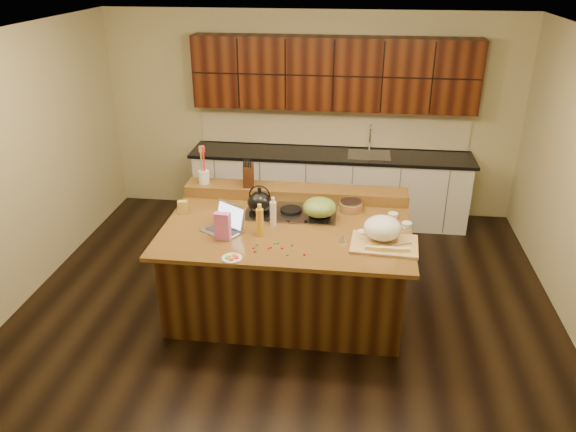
# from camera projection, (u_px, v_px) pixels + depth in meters

# --- Properties ---
(room) EXTENTS (5.52, 5.02, 2.72)m
(room) POSITION_uv_depth(u_px,v_px,m) (287.00, 185.00, 5.28)
(room) COLOR black
(room) RESTS_ON ground
(island) EXTENTS (2.40, 1.60, 0.92)m
(island) POSITION_uv_depth(u_px,v_px,m) (287.00, 266.00, 5.66)
(island) COLOR black
(island) RESTS_ON ground
(back_ledge) EXTENTS (2.40, 0.30, 0.12)m
(back_ledge) POSITION_uv_depth(u_px,v_px,m) (296.00, 192.00, 6.07)
(back_ledge) COLOR black
(back_ledge) RESTS_ON island
(cooktop) EXTENTS (0.92, 0.52, 0.05)m
(cooktop) POSITION_uv_depth(u_px,v_px,m) (291.00, 211.00, 5.73)
(cooktop) COLOR gray
(cooktop) RESTS_ON island
(back_counter) EXTENTS (3.70, 0.66, 2.40)m
(back_counter) POSITION_uv_depth(u_px,v_px,m) (331.00, 149.00, 7.40)
(back_counter) COLOR silver
(back_counter) RESTS_ON ground
(kettle) EXTENTS (0.27, 0.27, 0.22)m
(kettle) POSITION_uv_depth(u_px,v_px,m) (260.00, 203.00, 5.58)
(kettle) COLOR black
(kettle) RESTS_ON cooktop
(green_bowl) EXTENTS (0.44, 0.44, 0.18)m
(green_bowl) POSITION_uv_depth(u_px,v_px,m) (320.00, 207.00, 5.52)
(green_bowl) COLOR olive
(green_bowl) RESTS_ON cooktop
(laptop) EXTENTS (0.46, 0.43, 0.25)m
(laptop) POSITION_uv_depth(u_px,v_px,m) (226.00, 224.00, 5.34)
(laptop) COLOR #B7B7BC
(laptop) RESTS_ON island
(oil_bottle) EXTENTS (0.09, 0.09, 0.27)m
(oil_bottle) POSITION_uv_depth(u_px,v_px,m) (260.00, 222.00, 5.22)
(oil_bottle) COLOR gold
(oil_bottle) RESTS_ON island
(vinegar_bottle) EXTENTS (0.06, 0.06, 0.25)m
(vinegar_bottle) POSITION_uv_depth(u_px,v_px,m) (273.00, 214.00, 5.41)
(vinegar_bottle) COLOR silver
(vinegar_bottle) RESTS_ON island
(wooden_tray) EXTENTS (0.63, 0.50, 0.24)m
(wooden_tray) POSITION_uv_depth(u_px,v_px,m) (383.00, 232.00, 5.10)
(wooden_tray) COLOR tan
(wooden_tray) RESTS_ON island
(ramekin_a) EXTENTS (0.11, 0.11, 0.04)m
(ramekin_a) POSITION_uv_depth(u_px,v_px,m) (363.00, 233.00, 5.26)
(ramekin_a) COLOR white
(ramekin_a) RESTS_ON island
(ramekin_b) EXTENTS (0.12, 0.12, 0.04)m
(ramekin_b) POSITION_uv_depth(u_px,v_px,m) (407.00, 225.00, 5.43)
(ramekin_b) COLOR white
(ramekin_b) RESTS_ON island
(ramekin_c) EXTENTS (0.11, 0.11, 0.04)m
(ramekin_c) POSITION_uv_depth(u_px,v_px,m) (393.00, 215.00, 5.63)
(ramekin_c) COLOR white
(ramekin_c) RESTS_ON island
(strainer_bowl) EXTENTS (0.25, 0.25, 0.09)m
(strainer_bowl) POSITION_uv_depth(u_px,v_px,m) (351.00, 207.00, 5.76)
(strainer_bowl) COLOR #996B3F
(strainer_bowl) RESTS_ON island
(kitchen_timer) EXTENTS (0.10, 0.10, 0.07)m
(kitchen_timer) POSITION_uv_depth(u_px,v_px,m) (343.00, 238.00, 5.14)
(kitchen_timer) COLOR silver
(kitchen_timer) RESTS_ON island
(pink_bag) EXTENTS (0.15, 0.09, 0.27)m
(pink_bag) POSITION_uv_depth(u_px,v_px,m) (223.00, 226.00, 5.15)
(pink_bag) COLOR #DA66B9
(pink_bag) RESTS_ON island
(candy_plate) EXTENTS (0.22, 0.22, 0.01)m
(candy_plate) POSITION_uv_depth(u_px,v_px,m) (232.00, 258.00, 4.87)
(candy_plate) COLOR white
(candy_plate) RESTS_ON island
(package_box) EXTENTS (0.11, 0.08, 0.13)m
(package_box) POSITION_uv_depth(u_px,v_px,m) (183.00, 207.00, 5.70)
(package_box) COLOR gold
(package_box) RESTS_ON island
(utensil_crock) EXTENTS (0.16, 0.16, 0.14)m
(utensil_crock) POSITION_uv_depth(u_px,v_px,m) (204.00, 177.00, 6.13)
(utensil_crock) COLOR white
(utensil_crock) RESTS_ON back_ledge
(knife_block) EXTENTS (0.14, 0.20, 0.23)m
(knife_block) POSITION_uv_depth(u_px,v_px,m) (249.00, 175.00, 6.05)
(knife_block) COLOR black
(knife_block) RESTS_ON back_ledge
(gumdrop_0) EXTENTS (0.02, 0.02, 0.02)m
(gumdrop_0) POSITION_uv_depth(u_px,v_px,m) (271.00, 247.00, 5.04)
(gumdrop_0) COLOR red
(gumdrop_0) RESTS_ON island
(gumdrop_1) EXTENTS (0.02, 0.02, 0.02)m
(gumdrop_1) POSITION_uv_depth(u_px,v_px,m) (287.00, 255.00, 4.92)
(gumdrop_1) COLOR #198C26
(gumdrop_1) RESTS_ON island
(gumdrop_2) EXTENTS (0.02, 0.02, 0.02)m
(gumdrop_2) POSITION_uv_depth(u_px,v_px,m) (304.00, 254.00, 4.92)
(gumdrop_2) COLOR red
(gumdrop_2) RESTS_ON island
(gumdrop_3) EXTENTS (0.02, 0.02, 0.02)m
(gumdrop_3) POSITION_uv_depth(u_px,v_px,m) (257.00, 245.00, 5.09)
(gumdrop_3) COLOR #198C26
(gumdrop_3) RESTS_ON island
(gumdrop_4) EXTENTS (0.02, 0.02, 0.02)m
(gumdrop_4) POSITION_uv_depth(u_px,v_px,m) (255.00, 252.00, 4.97)
(gumdrop_4) COLOR red
(gumdrop_4) RESTS_ON island
(gumdrop_5) EXTENTS (0.02, 0.02, 0.02)m
(gumdrop_5) POSITION_uv_depth(u_px,v_px,m) (292.00, 245.00, 5.08)
(gumdrop_5) COLOR #198C26
(gumdrop_5) RESTS_ON island
(gumdrop_6) EXTENTS (0.02, 0.02, 0.02)m
(gumdrop_6) POSITION_uv_depth(u_px,v_px,m) (282.00, 248.00, 5.03)
(gumdrop_6) COLOR red
(gumdrop_6) RESTS_ON island
(gumdrop_7) EXTENTS (0.02, 0.02, 0.02)m
(gumdrop_7) POSITION_uv_depth(u_px,v_px,m) (275.00, 243.00, 5.11)
(gumdrop_7) COLOR #198C26
(gumdrop_7) RESTS_ON island
(gumdrop_8) EXTENTS (0.02, 0.02, 0.02)m
(gumdrop_8) POSITION_uv_depth(u_px,v_px,m) (269.00, 248.00, 5.02)
(gumdrop_8) COLOR red
(gumdrop_8) RESTS_ON island
(gumdrop_9) EXTENTS (0.02, 0.02, 0.02)m
(gumdrop_9) POSITION_uv_depth(u_px,v_px,m) (255.00, 251.00, 4.98)
(gumdrop_9) COLOR #198C26
(gumdrop_9) RESTS_ON island
(gumdrop_10) EXTENTS (0.02, 0.02, 0.02)m
(gumdrop_10) POSITION_uv_depth(u_px,v_px,m) (253.00, 248.00, 5.03)
(gumdrop_10) COLOR red
(gumdrop_10) RESTS_ON island
(gumdrop_11) EXTENTS (0.02, 0.02, 0.02)m
(gumdrop_11) POSITION_uv_depth(u_px,v_px,m) (278.00, 243.00, 5.12)
(gumdrop_11) COLOR #198C26
(gumdrop_11) RESTS_ON island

